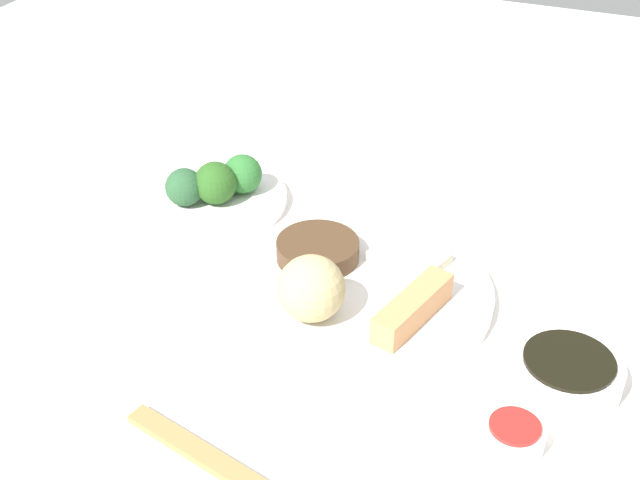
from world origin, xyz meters
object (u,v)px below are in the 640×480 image
broccoli_plate (215,200)px  chopsticks_pair (224,468)px  main_plate (362,293)px  sauce_ramekin_sweet_and_sour (513,437)px  soy_sauce_bowl (567,374)px

broccoli_plate → chopsticks_pair: size_ratio=0.86×
main_plate → broccoli_plate: main_plate is taller
main_plate → chopsticks_pair: (0.28, -0.03, -0.00)m
broccoli_plate → sauce_ramekin_sweet_and_sour: sauce_ramekin_sweet_and_sour is taller
main_plate → chopsticks_pair: main_plate is taller
broccoli_plate → chopsticks_pair: 0.45m
soy_sauce_bowl → sauce_ramekin_sweet_and_sour: 0.10m
main_plate → soy_sauce_bowl: bearing=76.9°
main_plate → sauce_ramekin_sweet_and_sour: bearing=52.7°
chopsticks_pair → soy_sauce_bowl: bearing=130.9°
broccoli_plate → sauce_ramekin_sweet_and_sour: 0.52m
main_plate → soy_sauce_bowl: 0.24m
main_plate → chopsticks_pair: bearing=-5.6°
soy_sauce_bowl → sauce_ramekin_sweet_and_sour: soy_sauce_bowl is taller
chopsticks_pair → main_plate: bearing=174.4°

